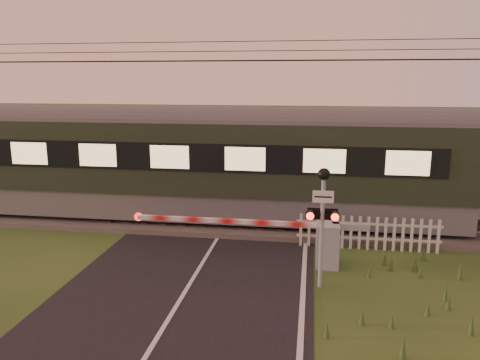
# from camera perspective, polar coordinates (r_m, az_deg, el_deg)

# --- Properties ---
(ground) EXTENTS (160.00, 160.00, 0.00)m
(ground) POSITION_cam_1_polar(r_m,az_deg,el_deg) (10.53, -8.24, -15.81)
(ground) COLOR #29471B
(ground) RESTS_ON ground
(road) EXTENTS (6.00, 140.00, 0.03)m
(road) POSITION_cam_1_polar(r_m,az_deg,el_deg) (10.33, -8.53, -16.36)
(road) COLOR black
(road) RESTS_ON ground
(track_bed) EXTENTS (140.00, 3.40, 0.39)m
(track_bed) POSITION_cam_1_polar(r_m,az_deg,el_deg) (16.36, -1.61, -5.06)
(track_bed) COLOR #47423D
(track_bed) RESTS_ON ground
(overhead_wires) EXTENTS (120.00, 0.62, 0.62)m
(overhead_wires) POSITION_cam_1_polar(r_m,az_deg,el_deg) (15.64, -1.74, 15.15)
(overhead_wires) COLOR black
(overhead_wires) RESTS_ON ground
(boom_gate) EXTENTS (6.50, 0.92, 1.22)m
(boom_gate) POSITION_cam_1_polar(r_m,az_deg,el_deg) (12.87, 9.48, -7.31)
(boom_gate) COLOR gray
(boom_gate) RESTS_ON ground
(crossing_signal) EXTENTS (0.75, 0.33, 2.93)m
(crossing_signal) POSITION_cam_1_polar(r_m,az_deg,el_deg) (11.08, 10.05, -3.21)
(crossing_signal) COLOR gray
(crossing_signal) RESTS_ON ground
(picket_fence) EXTENTS (4.16, 0.08, 1.00)m
(picket_fence) POSITION_cam_1_polar(r_m,az_deg,el_deg) (14.28, 15.35, -6.26)
(picket_fence) COLOR silver
(picket_fence) RESTS_ON ground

